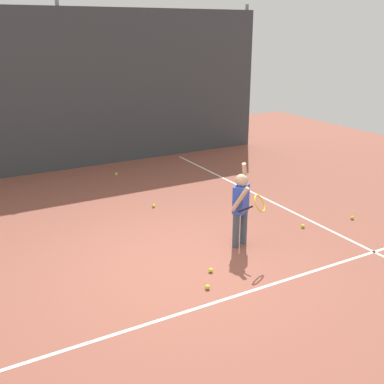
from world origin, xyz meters
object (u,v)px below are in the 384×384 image
object	(u,v)px
tennis_player	(242,204)
tennis_ball_1	(116,174)
tennis_ball_0	(211,270)
tennis_ball_2	(207,287)
tennis_ball_5	(352,218)
tennis_ball_3	(154,206)
tennis_ball_4	(303,226)

from	to	relation	value
tennis_player	tennis_ball_1	xyz separation A→B (m)	(-0.41, 4.59, -0.69)
tennis_ball_0	tennis_ball_2	bearing A→B (deg)	-126.84
tennis_player	tennis_ball_0	xyz separation A→B (m)	(-0.87, -0.52, -0.69)
tennis_player	tennis_ball_1	size ratio (longest dim) A/B	20.46
tennis_player	tennis_ball_5	xyz separation A→B (m)	(2.43, -0.10, -0.69)
tennis_ball_0	tennis_ball_3	world-z (taller)	same
tennis_ball_5	tennis_player	bearing A→B (deg)	177.62
tennis_player	tennis_ball_2	xyz separation A→B (m)	(-1.15, -0.89, -0.69)
tennis_ball_1	tennis_ball_5	xyz separation A→B (m)	(2.85, -4.69, 0.00)
tennis_ball_0	tennis_player	bearing A→B (deg)	30.87
tennis_ball_2	tennis_ball_3	bearing A→B (deg)	78.47
tennis_player	tennis_ball_0	distance (m)	1.23
tennis_player	tennis_ball_5	world-z (taller)	tennis_player
tennis_player	tennis_ball_2	world-z (taller)	tennis_player
tennis_ball_2	tennis_ball_4	world-z (taller)	same
tennis_ball_5	tennis_ball_4	bearing A→B (deg)	171.97
tennis_ball_2	tennis_ball_3	size ratio (longest dim) A/B	1.00
tennis_ball_2	tennis_ball_5	size ratio (longest dim) A/B	1.00
tennis_ball_3	tennis_ball_4	world-z (taller)	same
tennis_player	tennis_ball_2	size ratio (longest dim) A/B	20.46
tennis_ball_4	tennis_ball_5	xyz separation A→B (m)	(1.06, -0.15, 0.00)
tennis_player	tennis_ball_1	world-z (taller)	tennis_player
tennis_ball_0	tennis_ball_4	size ratio (longest dim) A/B	1.00
tennis_ball_4	tennis_player	bearing A→B (deg)	-178.01
tennis_ball_4	tennis_ball_2	bearing A→B (deg)	-159.56
tennis_ball_4	tennis_ball_1	bearing A→B (deg)	111.52
tennis_ball_3	tennis_ball_4	xyz separation A→B (m)	(1.89, -2.19, 0.00)
tennis_player	tennis_ball_3	bearing A→B (deg)	69.31
tennis_ball_0	tennis_ball_4	xyz separation A→B (m)	(2.24, 0.57, 0.00)
tennis_ball_1	tennis_ball_4	distance (m)	4.88
tennis_ball_1	tennis_ball_4	bearing A→B (deg)	-68.48
tennis_player	tennis_ball_1	bearing A→B (deg)	61.60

